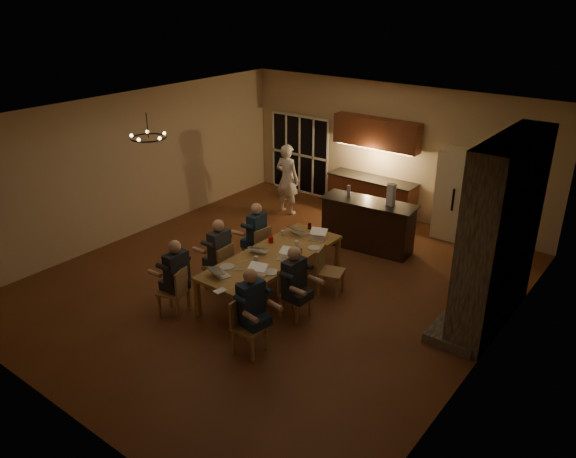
% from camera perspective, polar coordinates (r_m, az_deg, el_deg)
% --- Properties ---
extents(floor, '(9.00, 9.00, 0.00)m').
position_cam_1_polar(floor, '(10.85, -1.36, -5.44)').
color(floor, brown).
rests_on(floor, ground).
extents(back_wall, '(8.00, 0.04, 3.20)m').
position_cam_1_polar(back_wall, '(13.80, 10.51, 7.80)').
color(back_wall, tan).
rests_on(back_wall, ground).
extents(left_wall, '(0.04, 9.00, 3.20)m').
position_cam_1_polar(left_wall, '(12.95, -15.53, 6.28)').
color(left_wall, tan).
rests_on(left_wall, ground).
extents(right_wall, '(0.04, 9.00, 3.20)m').
position_cam_1_polar(right_wall, '(8.46, 20.32, -3.67)').
color(right_wall, tan).
rests_on(right_wall, ground).
extents(ceiling, '(8.00, 9.00, 0.04)m').
position_cam_1_polar(ceiling, '(9.71, -1.55, 11.42)').
color(ceiling, white).
rests_on(ceiling, back_wall).
extents(french_doors, '(1.86, 0.08, 2.10)m').
position_cam_1_polar(french_doors, '(15.27, 1.22, 7.56)').
color(french_doors, black).
rests_on(french_doors, ground).
extents(fireplace, '(0.58, 2.50, 3.20)m').
position_cam_1_polar(fireplace, '(9.59, 20.81, -0.49)').
color(fireplace, '#756E5C').
rests_on(fireplace, ground).
extents(kitchenette, '(2.24, 0.68, 2.40)m').
position_cam_1_polar(kitchenette, '(13.78, 8.66, 6.16)').
color(kitchenette, '#5E2F1A').
rests_on(kitchenette, ground).
extents(refrigerator, '(0.90, 0.68, 2.00)m').
position_cam_1_polar(refrigerator, '(12.94, 17.00, 3.29)').
color(refrigerator, '#EBE4C5').
rests_on(refrigerator, ground).
extents(dining_table, '(1.10, 3.00, 0.75)m').
position_cam_1_polar(dining_table, '(10.37, -1.55, -4.55)').
color(dining_table, '#A68442').
rests_on(dining_table, ground).
extents(bar_island, '(2.08, 0.87, 1.08)m').
position_cam_1_polar(bar_island, '(12.13, 8.09, 0.41)').
color(bar_island, black).
rests_on(bar_island, ground).
extents(chair_left_near, '(0.55, 0.55, 0.89)m').
position_cam_1_polar(chair_left_near, '(9.87, -11.60, -6.16)').
color(chair_left_near, '#AE7F57').
rests_on(chair_left_near, ground).
extents(chair_left_mid, '(0.46, 0.46, 0.89)m').
position_cam_1_polar(chair_left_mid, '(10.57, -7.13, -3.75)').
color(chair_left_mid, '#AE7F57').
rests_on(chair_left_mid, ground).
extents(chair_left_far, '(0.49, 0.49, 0.89)m').
position_cam_1_polar(chair_left_far, '(11.26, -3.24, -1.79)').
color(chair_left_far, '#AE7F57').
rests_on(chair_left_far, ground).
extents(chair_right_near, '(0.48, 0.48, 0.89)m').
position_cam_1_polar(chair_right_near, '(8.75, -3.93, -9.89)').
color(chair_right_near, '#AE7F57').
rests_on(chair_right_near, ground).
extents(chair_right_mid, '(0.45, 0.45, 0.89)m').
position_cam_1_polar(chair_right_mid, '(9.60, 0.73, -6.54)').
color(chair_right_mid, '#AE7F57').
rests_on(chair_right_mid, ground).
extents(chair_right_far, '(0.55, 0.55, 0.89)m').
position_cam_1_polar(chair_right_far, '(10.32, 4.40, -4.32)').
color(chair_right_far, '#AE7F57').
rests_on(chair_right_far, ground).
extents(person_left_near, '(0.62, 0.62, 1.38)m').
position_cam_1_polar(person_left_near, '(9.76, -11.19, -4.85)').
color(person_left_near, '#23262D').
rests_on(person_left_near, ground).
extents(person_right_near, '(0.69, 0.69, 1.38)m').
position_cam_1_polar(person_right_near, '(8.72, -3.76, -8.10)').
color(person_right_near, '#1D324A').
rests_on(person_right_near, ground).
extents(person_left_mid, '(0.61, 0.61, 1.38)m').
position_cam_1_polar(person_left_mid, '(10.45, -6.96, -2.56)').
color(person_left_mid, '#32373B').
rests_on(person_left_mid, ground).
extents(person_right_mid, '(0.62, 0.62, 1.38)m').
position_cam_1_polar(person_right_mid, '(9.36, 0.60, -5.68)').
color(person_right_mid, '#23262D').
rests_on(person_right_mid, ground).
extents(person_left_far, '(0.68, 0.68, 1.38)m').
position_cam_1_polar(person_left_far, '(11.14, -3.18, -0.69)').
color(person_left_far, '#1D324A').
rests_on(person_left_far, ground).
extents(standing_person, '(0.65, 0.44, 1.76)m').
position_cam_1_polar(standing_person, '(13.83, -0.08, 5.09)').
color(standing_person, white).
rests_on(standing_person, ground).
extents(chandelier, '(0.64, 0.64, 0.03)m').
position_cam_1_polar(chandelier, '(10.46, -13.99, 8.99)').
color(chandelier, black).
rests_on(chandelier, ceiling).
extents(laptop_a, '(0.39, 0.37, 0.23)m').
position_cam_1_polar(laptop_a, '(9.54, -6.83, -4.08)').
color(laptop_a, silver).
rests_on(laptop_a, dining_table).
extents(laptop_b, '(0.38, 0.36, 0.23)m').
position_cam_1_polar(laptop_b, '(9.45, -3.36, -4.20)').
color(laptop_b, silver).
rests_on(laptop_b, dining_table).
extents(laptop_c, '(0.40, 0.38, 0.23)m').
position_cam_1_polar(laptop_c, '(10.31, -2.92, -1.70)').
color(laptop_c, silver).
rests_on(laptop_c, dining_table).
extents(laptop_d, '(0.38, 0.35, 0.23)m').
position_cam_1_polar(laptop_d, '(9.99, -0.17, -2.54)').
color(laptop_d, silver).
rests_on(laptop_d, dining_table).
extents(laptop_e, '(0.37, 0.34, 0.23)m').
position_cam_1_polar(laptop_e, '(11.06, 1.22, 0.13)').
color(laptop_e, silver).
rests_on(laptop_e, dining_table).
extents(laptop_f, '(0.39, 0.37, 0.23)m').
position_cam_1_polar(laptop_f, '(10.79, 2.99, -0.52)').
color(laptop_f, silver).
rests_on(laptop_f, dining_table).
extents(mug_front, '(0.08, 0.08, 0.10)m').
position_cam_1_polar(mug_front, '(9.97, -3.29, -3.05)').
color(mug_front, silver).
rests_on(mug_front, dining_table).
extents(mug_mid, '(0.08, 0.08, 0.10)m').
position_cam_1_polar(mug_mid, '(10.55, 0.91, -1.45)').
color(mug_mid, silver).
rests_on(mug_mid, dining_table).
extents(mug_back, '(0.09, 0.09, 0.10)m').
position_cam_1_polar(mug_back, '(10.98, -0.54, -0.40)').
color(mug_back, silver).
rests_on(mug_back, dining_table).
extents(redcup_near, '(0.09, 0.09, 0.12)m').
position_cam_1_polar(redcup_near, '(9.09, -5.10, -5.84)').
color(redcup_near, '#AC0B0C').
rests_on(redcup_near, dining_table).
extents(redcup_mid, '(0.10, 0.10, 0.12)m').
position_cam_1_polar(redcup_mid, '(10.67, -1.76, -1.09)').
color(redcup_mid, '#AC0B0C').
rests_on(redcup_mid, dining_table).
extents(can_silver, '(0.06, 0.06, 0.12)m').
position_cam_1_polar(can_silver, '(9.68, -3.84, -3.85)').
color(can_silver, '#B2B2B7').
rests_on(can_silver, dining_table).
extents(can_cola, '(0.07, 0.07, 0.12)m').
position_cam_1_polar(can_cola, '(11.27, 2.20, 0.29)').
color(can_cola, '#3F0F0C').
rests_on(can_cola, dining_table).
extents(can_right, '(0.07, 0.07, 0.12)m').
position_cam_1_polar(can_right, '(10.24, 1.27, -2.21)').
color(can_right, '#B2B2B7').
rests_on(can_right, dining_table).
extents(plate_near, '(0.26, 0.26, 0.02)m').
position_cam_1_polar(plate_near, '(9.60, -1.73, -4.40)').
color(plate_near, silver).
rests_on(plate_near, dining_table).
extents(plate_left, '(0.26, 0.26, 0.02)m').
position_cam_1_polar(plate_left, '(9.83, -6.22, -3.83)').
color(plate_left, silver).
rests_on(plate_left, dining_table).
extents(plate_far, '(0.23, 0.23, 0.02)m').
position_cam_1_polar(plate_far, '(10.47, 2.65, -1.93)').
color(plate_far, silver).
rests_on(plate_far, dining_table).
extents(notepad, '(0.17, 0.22, 0.01)m').
position_cam_1_polar(notepad, '(9.11, -6.92, -6.25)').
color(notepad, white).
rests_on(notepad, dining_table).
extents(bar_bottle, '(0.08, 0.08, 0.24)m').
position_cam_1_polar(bar_bottle, '(12.14, 6.18, 3.89)').
color(bar_bottle, '#99999E').
rests_on(bar_bottle, bar_island).
extents(bar_blender, '(0.15, 0.15, 0.46)m').
position_cam_1_polar(bar_blender, '(11.71, 10.43, 3.45)').
color(bar_blender, silver).
rests_on(bar_blender, bar_island).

